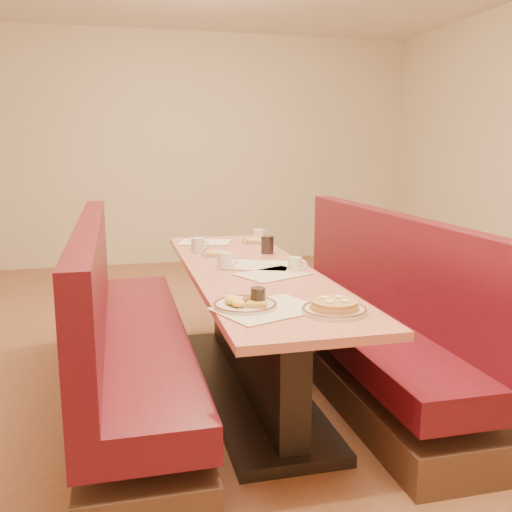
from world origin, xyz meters
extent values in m
plane|color=#9E6647|center=(0.00, 0.00, 0.00)|extent=(8.00, 8.00, 0.00)
cube|color=beige|center=(0.00, 4.00, 1.40)|extent=(6.00, 0.04, 2.80)
cube|color=black|center=(0.00, 0.00, 0.03)|extent=(0.55, 1.88, 0.06)
cube|color=black|center=(0.00, 0.00, 0.35)|extent=(0.15, 1.75, 0.71)
cube|color=#DF7E67|center=(0.00, 0.00, 0.73)|extent=(0.70, 2.50, 0.04)
cube|color=#4C3326|center=(-0.68, 0.00, 0.10)|extent=(0.55, 2.50, 0.20)
cube|color=#590F1C|center=(-0.68, 0.00, 0.37)|extent=(0.55, 2.50, 0.16)
cube|color=#590F1C|center=(-0.89, 0.00, 0.75)|extent=(0.12, 2.50, 0.60)
cube|color=#4C3326|center=(0.68, 0.00, 0.10)|extent=(0.55, 2.50, 0.20)
cube|color=#590F1C|center=(0.68, 0.00, 0.37)|extent=(0.55, 2.50, 0.16)
cube|color=#590F1C|center=(0.89, 0.00, 0.75)|extent=(0.12, 2.50, 0.60)
cube|color=beige|center=(-0.12, -0.83, 0.75)|extent=(0.52, 0.46, 0.00)
cube|color=beige|center=(0.08, -0.17, 0.75)|extent=(0.44, 0.40, 0.00)
cube|color=beige|center=(-0.12, 0.98, 0.75)|extent=(0.43, 0.37, 0.00)
cube|color=beige|center=(0.05, 0.09, 0.75)|extent=(0.48, 0.43, 0.00)
cylinder|color=beige|center=(0.14, -0.94, 0.76)|extent=(0.28, 0.28, 0.02)
torus|color=brown|center=(0.14, -0.94, 0.77)|extent=(0.28, 0.28, 0.01)
cylinder|color=#C78A47|center=(0.14, -0.94, 0.78)|extent=(0.21, 0.21, 0.02)
cylinder|color=#C78A47|center=(0.14, -0.94, 0.80)|extent=(0.20, 0.20, 0.02)
cylinder|color=#F0ED9D|center=(0.18, -0.91, 0.81)|extent=(0.04, 0.04, 0.01)
cylinder|color=#F0ED9D|center=(0.11, -0.90, 0.81)|extent=(0.04, 0.04, 0.01)
cylinder|color=#F0ED9D|center=(0.11, -0.97, 0.81)|extent=(0.04, 0.04, 0.01)
cylinder|color=#F0ED9D|center=(0.18, -0.97, 0.81)|extent=(0.04, 0.04, 0.01)
cylinder|color=beige|center=(-0.21, -0.77, 0.76)|extent=(0.28, 0.28, 0.02)
torus|color=brown|center=(-0.21, -0.77, 0.77)|extent=(0.28, 0.28, 0.01)
ellipsoid|color=yellow|center=(-0.26, -0.77, 0.79)|extent=(0.07, 0.07, 0.04)
ellipsoid|color=yellow|center=(-0.25, -0.82, 0.79)|extent=(0.06, 0.06, 0.03)
ellipsoid|color=yellow|center=(-0.26, -0.73, 0.78)|extent=(0.06, 0.06, 0.03)
cylinder|color=brown|center=(-0.17, -0.77, 0.78)|extent=(0.10, 0.04, 0.02)
cylinder|color=brown|center=(-0.16, -0.74, 0.78)|extent=(0.10, 0.04, 0.02)
cube|color=gold|center=(-0.17, -0.83, 0.78)|extent=(0.10, 0.09, 0.02)
cylinder|color=beige|center=(0.24, 0.83, 0.76)|extent=(0.23, 0.23, 0.02)
torus|color=brown|center=(0.24, 0.83, 0.77)|extent=(0.23, 0.23, 0.01)
cylinder|color=#EAB252|center=(0.24, 0.83, 0.78)|extent=(0.16, 0.16, 0.02)
ellipsoid|color=yellow|center=(0.21, 0.85, 0.78)|extent=(0.05, 0.05, 0.02)
cylinder|color=beige|center=(-0.13, 0.43, 0.76)|extent=(0.19, 0.19, 0.01)
torus|color=brown|center=(-0.13, 0.43, 0.76)|extent=(0.19, 0.19, 0.01)
cylinder|color=#EAB252|center=(-0.13, 0.43, 0.77)|extent=(0.13, 0.13, 0.01)
ellipsoid|color=yellow|center=(-0.15, 0.44, 0.78)|extent=(0.04, 0.04, 0.02)
cylinder|color=beige|center=(0.23, -0.12, 0.79)|extent=(0.08, 0.08, 0.08)
torus|color=beige|center=(0.26, -0.14, 0.79)|extent=(0.06, 0.04, 0.06)
cylinder|color=black|center=(0.23, -0.12, 0.83)|extent=(0.07, 0.07, 0.01)
cylinder|color=beige|center=(-0.14, 0.07, 0.80)|extent=(0.08, 0.08, 0.09)
torus|color=beige|center=(-0.10, 0.05, 0.80)|extent=(0.06, 0.04, 0.06)
cylinder|color=black|center=(-0.14, 0.07, 0.83)|extent=(0.07, 0.07, 0.01)
cylinder|color=beige|center=(0.28, 0.92, 0.80)|extent=(0.09, 0.09, 0.09)
torus|color=beige|center=(0.33, 0.93, 0.80)|extent=(0.07, 0.03, 0.07)
cylinder|color=black|center=(0.28, 0.92, 0.84)|extent=(0.07, 0.07, 0.01)
cylinder|color=beige|center=(-0.22, 0.62, 0.80)|extent=(0.09, 0.09, 0.10)
torus|color=beige|center=(-0.18, 0.60, 0.80)|extent=(0.07, 0.04, 0.07)
cylinder|color=black|center=(-0.22, 0.62, 0.84)|extent=(0.08, 0.08, 0.01)
cylinder|color=black|center=(-0.15, -0.78, 0.79)|extent=(0.06, 0.06, 0.09)
cylinder|color=silver|center=(-0.15, -0.78, 0.80)|extent=(0.07, 0.07, 0.09)
cylinder|color=black|center=(0.22, 0.46, 0.81)|extent=(0.08, 0.08, 0.11)
cylinder|color=silver|center=(0.22, 0.46, 0.81)|extent=(0.08, 0.08, 0.12)
camera|label=1|loc=(-0.74, -3.14, 1.45)|focal=40.00mm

